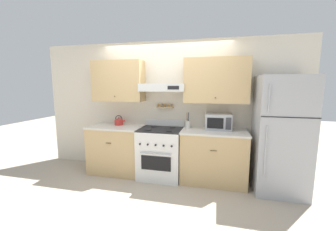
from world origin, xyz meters
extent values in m
plane|color=#B2A38E|center=(0.00, 0.00, 0.00)|extent=(16.00, 16.00, 0.00)
cube|color=beige|center=(0.00, 0.69, 1.27)|extent=(5.20, 0.08, 2.55)
cube|color=tan|center=(-0.91, 0.49, 1.79)|extent=(1.01, 0.33, 0.78)
sphere|color=brown|center=(-0.91, 0.31, 1.50)|extent=(0.02, 0.02, 0.02)
cube|color=tan|center=(0.96, 0.49, 1.79)|extent=(1.11, 0.33, 0.78)
sphere|color=brown|center=(0.96, 0.31, 1.50)|extent=(0.02, 0.02, 0.02)
cube|color=silver|center=(0.00, 0.47, 1.67)|extent=(0.85, 0.37, 0.14)
cube|color=black|center=(0.24, 0.28, 1.67)|extent=(0.20, 0.01, 0.06)
cube|color=tan|center=(0.00, 0.61, 1.28)|extent=(0.34, 0.07, 0.02)
cylinder|color=olive|center=(-0.14, 0.61, 1.32)|extent=(0.03, 0.03, 0.06)
cylinder|color=olive|center=(-0.07, 0.61, 1.32)|extent=(0.03, 0.03, 0.06)
cylinder|color=olive|center=(0.00, 0.61, 1.32)|extent=(0.03, 0.03, 0.06)
cylinder|color=olive|center=(0.07, 0.61, 1.32)|extent=(0.03, 0.03, 0.06)
cylinder|color=olive|center=(0.14, 0.61, 1.32)|extent=(0.03, 0.03, 0.06)
cube|color=tan|center=(-0.91, 0.34, 0.45)|extent=(1.01, 0.63, 0.89)
cube|color=silver|center=(-0.91, 0.34, 0.91)|extent=(1.03, 0.66, 0.03)
cylinder|color=brown|center=(-0.91, 0.01, 0.67)|extent=(0.10, 0.01, 0.01)
cube|color=tan|center=(0.96, 0.34, 0.45)|extent=(1.11, 0.63, 0.89)
cube|color=silver|center=(0.96, 0.34, 0.91)|extent=(1.14, 0.66, 0.03)
cylinder|color=brown|center=(0.96, 0.01, 0.67)|extent=(0.10, 0.01, 0.01)
cube|color=white|center=(0.00, 0.31, 0.45)|extent=(0.78, 0.66, 0.90)
cube|color=black|center=(0.00, -0.03, 0.38)|extent=(0.53, 0.01, 0.25)
cylinder|color=#ADAFB5|center=(0.00, -0.05, 0.56)|extent=(0.54, 0.02, 0.02)
cube|color=black|center=(0.00, 0.31, 0.91)|extent=(0.78, 0.66, 0.01)
cylinder|color=#232326|center=(-0.19, 0.15, 0.92)|extent=(0.11, 0.11, 0.02)
cylinder|color=#232326|center=(0.19, 0.15, 0.92)|extent=(0.11, 0.11, 0.02)
cylinder|color=#232326|center=(-0.19, 0.47, 0.92)|extent=(0.11, 0.11, 0.02)
cylinder|color=#232326|center=(0.19, 0.47, 0.92)|extent=(0.11, 0.11, 0.02)
cylinder|color=black|center=(-0.28, -0.03, 0.71)|extent=(0.03, 0.02, 0.03)
cylinder|color=black|center=(-0.14, -0.03, 0.71)|extent=(0.03, 0.02, 0.03)
cylinder|color=black|center=(0.00, -0.03, 0.71)|extent=(0.03, 0.02, 0.03)
cylinder|color=black|center=(0.14, -0.03, 0.71)|extent=(0.03, 0.02, 0.03)
cylinder|color=black|center=(0.28, -0.03, 0.71)|extent=(0.03, 0.02, 0.03)
cube|color=white|center=(0.00, 0.62, 0.98)|extent=(0.78, 0.04, 0.12)
cube|color=#ADAFB5|center=(1.99, 0.26, 0.93)|extent=(0.76, 0.76, 1.86)
cube|color=black|center=(1.99, -0.12, 1.27)|extent=(0.76, 0.01, 0.01)
cylinder|color=#ADAFB5|center=(1.70, -0.13, 1.53)|extent=(0.02, 0.02, 0.41)
cylinder|color=#ADAFB5|center=(1.70, -0.13, 0.74)|extent=(0.02, 0.02, 0.78)
cylinder|color=red|center=(-0.91, 0.46, 0.98)|extent=(0.17, 0.17, 0.10)
ellipsoid|color=red|center=(-0.91, 0.46, 1.03)|extent=(0.16, 0.16, 0.06)
sphere|color=black|center=(-0.91, 0.46, 1.06)|extent=(0.02, 0.02, 0.02)
cylinder|color=red|center=(-0.83, 0.46, 0.99)|extent=(0.11, 0.04, 0.09)
torus|color=black|center=(-0.91, 0.46, 1.04)|extent=(0.15, 0.01, 0.15)
cube|color=#ADAFB5|center=(1.03, 0.48, 1.07)|extent=(0.45, 0.36, 0.28)
cube|color=black|center=(0.97, 0.29, 1.07)|extent=(0.27, 0.01, 0.18)
cube|color=#38383D|center=(1.19, 0.29, 1.07)|extent=(0.09, 0.01, 0.20)
cylinder|color=silver|center=(0.48, 0.46, 0.99)|extent=(0.10, 0.10, 0.13)
cylinder|color=olive|center=(0.46, 0.45, 1.14)|extent=(0.01, 0.05, 0.16)
cylinder|color=#28282B|center=(0.48, 0.46, 1.14)|extent=(0.01, 0.04, 0.16)
cylinder|color=#B2B2B7|center=(0.50, 0.47, 1.14)|extent=(0.01, 0.03, 0.16)
camera|label=1|loc=(0.99, -3.27, 1.70)|focal=22.00mm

